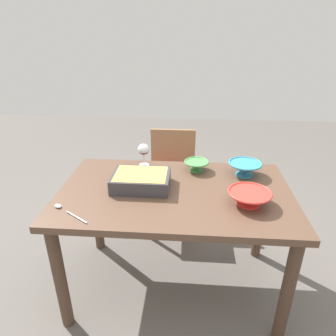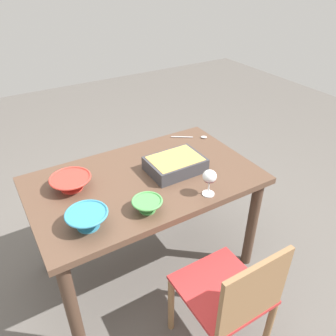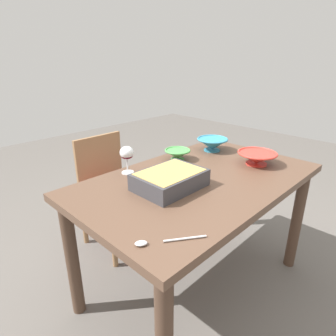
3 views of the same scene
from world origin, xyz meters
name	(u,v)px [view 3 (image 3 of 3)]	position (x,y,z in m)	size (l,w,h in m)	color
ground_plane	(194,284)	(0.00, 0.00, 0.00)	(8.00, 8.00, 0.00)	#5B5651
dining_table	(198,195)	(0.00, 0.00, 0.63)	(1.34, 0.81, 0.73)	brown
chair	(111,186)	(0.06, -0.76, 0.45)	(0.40, 0.42, 0.81)	#B22D2D
wine_glass	(127,154)	(0.23, -0.32, 0.84)	(0.08, 0.08, 0.16)	white
casserole_dish	(170,179)	(0.20, -0.02, 0.78)	(0.33, 0.24, 0.09)	#38383D
mixing_bowl	(178,154)	(-0.12, -0.27, 0.77)	(0.16, 0.16, 0.07)	#4C994C
small_bowl	(257,157)	(-0.40, 0.12, 0.78)	(0.23, 0.23, 0.08)	red
serving_bowl	(212,144)	(-0.43, -0.23, 0.78)	(0.21, 0.21, 0.09)	teal
serving_spoon	(157,242)	(0.55, 0.26, 0.74)	(0.22, 0.16, 0.01)	silver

